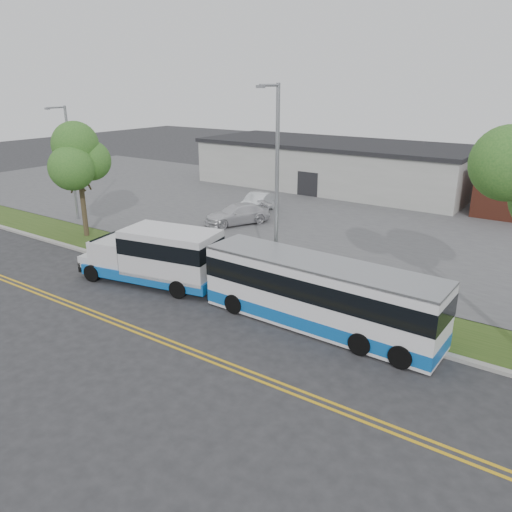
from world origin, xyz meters
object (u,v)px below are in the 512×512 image
Objects in this scene: transit_bus at (319,294)px; parked_car_a at (257,203)px; tree_west at (78,158)px; streetlight_far at (70,159)px; parked_car_b at (237,214)px; shuttle_bus at (159,255)px; pedestrian at (202,259)px; streetlight_near at (276,184)px.

transit_bus is 19.02m from parked_car_a.
transit_bus is 2.30× the size of parked_car_a.
streetlight_far is at bearing 151.02° from tree_west.
transit_bus is 2.16× the size of parked_car_b.
shuttle_bus is 3.91× the size of pedestrian.
pedestrian is at bearing 42.42° from shuttle_bus.
tree_west reaches higher than parked_car_b.
shuttle_bus is (9.79, -3.03, -3.58)m from tree_west.
tree_west is at bearing 173.37° from transit_bus.
tree_west is at bearing -126.14° from parked_car_a.
streetlight_far is 13.91m from parked_car_a.
pedestrian is 0.45× the size of parked_car_a.
streetlight_near is at bearing -8.05° from streetlight_far.
shuttle_bus is at bearing 35.60° from pedestrian.
streetlight_far is at bearing -123.87° from parked_car_b.
shuttle_bus is at bearing -175.83° from transit_bus.
streetlight_far is (-19.00, 2.69, -0.76)m from streetlight_near.
shuttle_bus is at bearing -153.87° from streetlight_near.
pedestrian is (11.09, -1.30, -4.03)m from tree_west.
streetlight_far is 1.02× the size of shuttle_bus.
parked_car_a is at bearing 128.70° from parked_car_b.
streetlight_near reaches higher than streetlight_far.
transit_bus is at bearing -8.00° from tree_west.
parked_car_b is at bearing 28.66° from streetlight_far.
transit_bus is (22.50, -4.82, -3.04)m from streetlight_far.
parked_car_a is at bearing 127.82° from streetlight_near.
parked_car_b is at bearing 50.91° from tree_west.
tree_west is 19.04m from transit_bus.
streetlight_near is 15.76m from parked_car_a.
parked_car_b is (6.43, 7.92, -4.33)m from tree_west.
streetlight_near is 5.75m from pedestrian.
tree_west is 11.87m from pedestrian.
streetlight_near reaches higher than pedestrian.
streetlight_far is (-4.00, 2.22, -0.65)m from tree_west.
parked_car_a is 0.94× the size of parked_car_b.
streetlight_near is at bearing -61.82° from parked_car_a.
tree_west is 15.01m from streetlight_near.
streetlight_near is at bearing 174.40° from pedestrian.
streetlight_far is 4.01× the size of pedestrian.
shuttle_bus reaches higher than pedestrian.
streetlight_near is 1.22× the size of shuttle_bus.
parked_car_a is (-9.28, 11.95, -4.40)m from streetlight_near.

